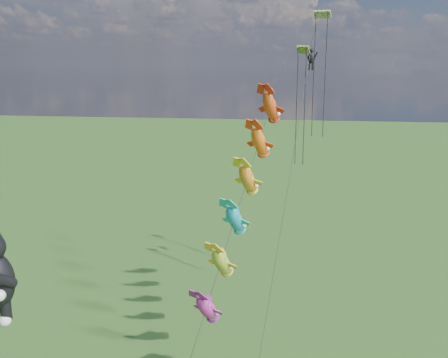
# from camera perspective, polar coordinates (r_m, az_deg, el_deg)

# --- Properties ---
(fish_windsock_rig) EXTENTS (5.36, 15.12, 19.06)m
(fish_windsock_rig) POSITION_cam_1_polar(r_m,az_deg,el_deg) (30.71, 1.96, -2.30)
(fish_windsock_rig) COLOR brown
(fish_windsock_rig) RESTS_ON ground
(parafoil_rig) EXTENTS (4.51, 17.28, 25.75)m
(parafoil_rig) POSITION_cam_1_polar(r_m,az_deg,el_deg) (37.89, 9.86, 12.38)
(parafoil_rig) COLOR brown
(parafoil_rig) RESTS_ON ground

